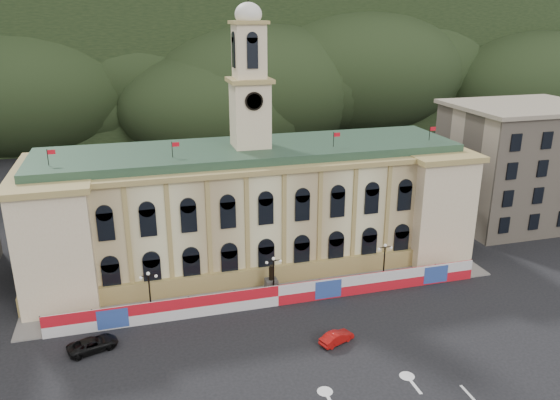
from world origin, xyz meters
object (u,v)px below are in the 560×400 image
object	(u,v)px
lamp_center	(274,273)
black_suv	(93,344)
statue	(271,284)
red_sedan	(337,337)

from	to	relation	value
lamp_center	black_suv	xyz separation A→B (m)	(-19.91, -5.47, -2.40)
statue	red_sedan	bearing A→B (deg)	-72.57
lamp_center	black_suv	bearing A→B (deg)	-164.63
red_sedan	black_suv	bearing A→B (deg)	55.37
statue	black_suv	size ratio (longest dim) A/B	0.71
lamp_center	red_sedan	distance (m)	11.64
black_suv	statue	bearing A→B (deg)	-90.03
lamp_center	statue	bearing A→B (deg)	90.00
red_sedan	black_suv	xyz separation A→B (m)	(-23.60, 5.29, 0.05)
lamp_center	black_suv	world-z (taller)	lamp_center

